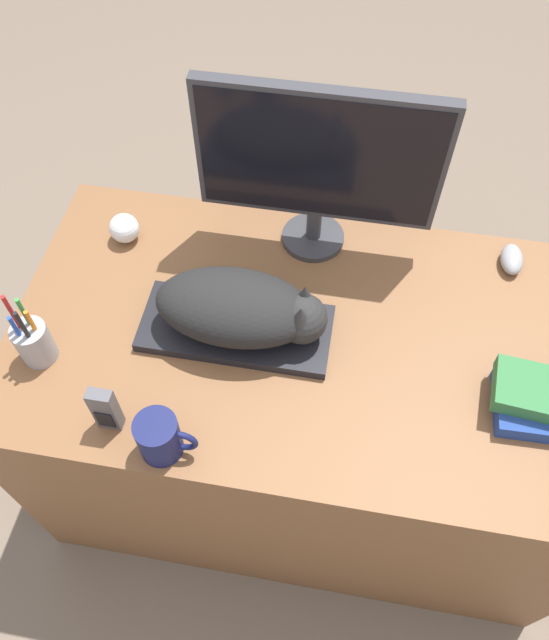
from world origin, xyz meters
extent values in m
plane|color=#6B5B4C|center=(0.00, 0.00, 0.00)|extent=(12.00, 12.00, 0.00)
cube|color=brown|center=(0.00, 0.37, 0.37)|extent=(1.35, 0.74, 0.74)
cube|color=black|center=(-0.17, 0.35, 0.75)|extent=(0.42, 0.18, 0.02)
ellipsoid|color=black|center=(-0.17, 0.35, 0.83)|extent=(0.34, 0.19, 0.13)
sphere|color=#262626|center=(-0.03, 0.35, 0.82)|extent=(0.11, 0.11, 0.11)
cone|color=#262626|center=(-0.03, 0.32, 0.87)|extent=(0.04, 0.04, 0.04)
cone|color=#262626|center=(-0.03, 0.38, 0.87)|extent=(0.04, 0.04, 0.04)
cylinder|color=#333338|center=(-0.04, 0.65, 0.74)|extent=(0.15, 0.15, 0.02)
cylinder|color=#333338|center=(-0.04, 0.65, 0.80)|extent=(0.04, 0.04, 0.09)
cube|color=#333338|center=(-0.04, 0.65, 1.00)|extent=(0.53, 0.03, 0.33)
cube|color=black|center=(-0.04, 0.64, 1.00)|extent=(0.51, 0.01, 0.30)
ellipsoid|color=gray|center=(0.43, 0.65, 0.76)|extent=(0.05, 0.09, 0.04)
cylinder|color=#141947|center=(-0.26, 0.06, 0.79)|extent=(0.08, 0.08, 0.10)
torus|color=#141947|center=(-0.21, 0.06, 0.79)|extent=(0.07, 0.01, 0.07)
cylinder|color=#939399|center=(-0.57, 0.22, 0.79)|extent=(0.07, 0.07, 0.10)
cylinder|color=orange|center=(-0.56, 0.22, 0.84)|extent=(0.01, 0.01, 0.12)
cylinder|color=#338C38|center=(-0.57, 0.23, 0.85)|extent=(0.01, 0.01, 0.14)
cylinder|color=#B21E1E|center=(-0.59, 0.22, 0.86)|extent=(0.01, 0.01, 0.16)
cylinder|color=#1E47B2|center=(-0.58, 0.20, 0.84)|extent=(0.01, 0.01, 0.12)
cylinder|color=black|center=(-0.56, 0.20, 0.85)|extent=(0.01, 0.01, 0.14)
sphere|color=silver|center=(-0.49, 0.57, 0.77)|extent=(0.07, 0.07, 0.07)
cube|color=#4C4C51|center=(-0.37, 0.09, 0.80)|extent=(0.05, 0.03, 0.12)
cube|color=black|center=(-0.37, 0.08, 0.78)|extent=(0.03, 0.00, 0.05)
cube|color=navy|center=(0.47, 0.27, 0.76)|extent=(0.17, 0.15, 0.04)
cube|color=#2D6B38|center=(0.48, 0.27, 0.79)|extent=(0.22, 0.13, 0.04)
camera|label=1|loc=(0.04, -0.39, 1.89)|focal=35.00mm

